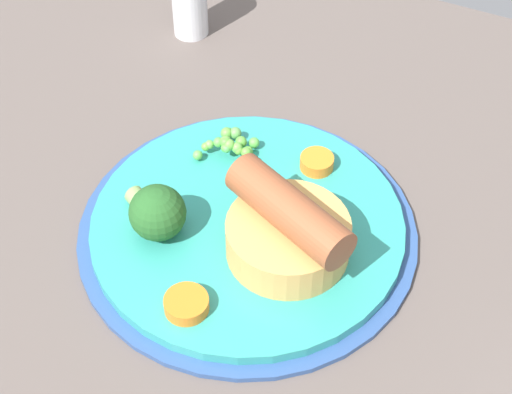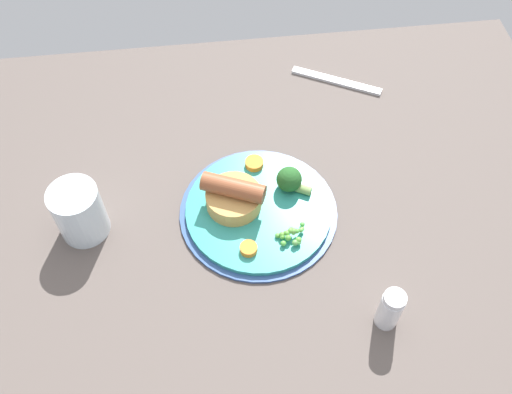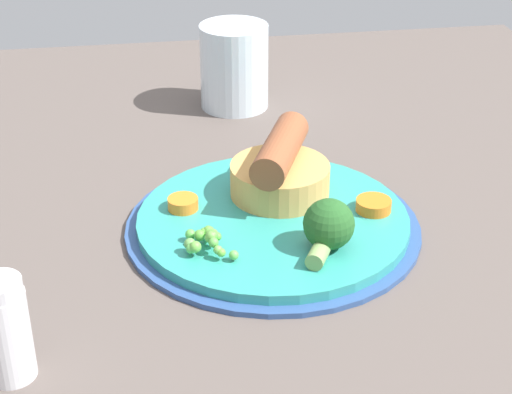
# 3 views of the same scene
# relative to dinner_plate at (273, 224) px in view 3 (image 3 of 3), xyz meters

# --- Properties ---
(dining_table) EXTENTS (1.10, 0.80, 0.03)m
(dining_table) POSITION_rel_dinner_plate_xyz_m (-0.03, -0.04, -0.02)
(dining_table) COLOR #564C47
(dining_table) RESTS_ON ground
(dinner_plate) EXTENTS (0.26, 0.26, 0.01)m
(dinner_plate) POSITION_rel_dinner_plate_xyz_m (0.00, 0.00, 0.00)
(dinner_plate) COLOR #2D4C84
(dinner_plate) RESTS_ON dining_table
(sausage_pudding) EXTENTS (0.11, 0.09, 0.06)m
(sausage_pudding) POSITION_rel_dinner_plate_xyz_m (0.04, -0.01, 0.03)
(sausage_pudding) COLOR tan
(sausage_pudding) RESTS_ON dinner_plate
(pea_pile) EXTENTS (0.05, 0.04, 0.02)m
(pea_pile) POSITION_rel_dinner_plate_xyz_m (-0.04, 0.06, 0.02)
(pea_pile) COLOR #5BB34A
(pea_pile) RESTS_ON dinner_plate
(broccoli_floret_near) EXTENTS (0.06, 0.05, 0.04)m
(broccoli_floret_near) POSITION_rel_dinner_plate_xyz_m (-0.06, -0.03, 0.03)
(broccoli_floret_near) COLOR #235623
(broccoli_floret_near) RESTS_ON dinner_plate
(carrot_slice_0) EXTENTS (0.03, 0.03, 0.01)m
(carrot_slice_0) POSITION_rel_dinner_plate_xyz_m (0.02, 0.08, 0.01)
(carrot_slice_0) COLOR orange
(carrot_slice_0) RESTS_ON dinner_plate
(carrot_slice_2) EXTENTS (0.03, 0.03, 0.01)m
(carrot_slice_2) POSITION_rel_dinner_plate_xyz_m (-0.00, -0.09, 0.01)
(carrot_slice_2) COLOR orange
(carrot_slice_2) RESTS_ON dinner_plate
(drinking_glass) EXTENTS (0.08, 0.08, 0.10)m
(drinking_glass) POSITION_rel_dinner_plate_xyz_m (0.28, -0.00, 0.04)
(drinking_glass) COLOR silver
(drinking_glass) RESTS_ON dining_table
(salt_shaker) EXTENTS (0.03, 0.03, 0.08)m
(salt_shaker) POSITION_rel_dinner_plate_xyz_m (-0.16, 0.21, 0.03)
(salt_shaker) COLOR silver
(salt_shaker) RESTS_ON dining_table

